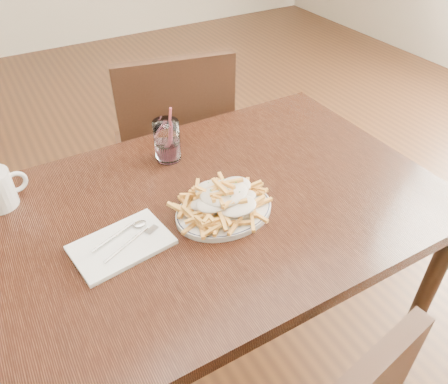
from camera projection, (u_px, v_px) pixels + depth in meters
floor at (218, 355)px, 1.62m from camera, size 7.00×7.00×0.00m
table at (216, 222)px, 1.21m from camera, size 1.20×0.80×0.75m
chair_far at (174, 145)px, 1.78m from camera, size 0.50×0.50×0.93m
fries_plate at (224, 211)px, 1.11m from camera, size 0.26×0.22×0.02m
loaded_fries at (224, 197)px, 1.08m from camera, size 0.25×0.21×0.07m
napkin at (122, 245)px, 1.02m from camera, size 0.24×0.17×0.01m
cutlery at (120, 241)px, 1.02m from camera, size 0.17×0.12×0.01m
water_glass at (167, 143)px, 1.28m from camera, size 0.08×0.08×0.17m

